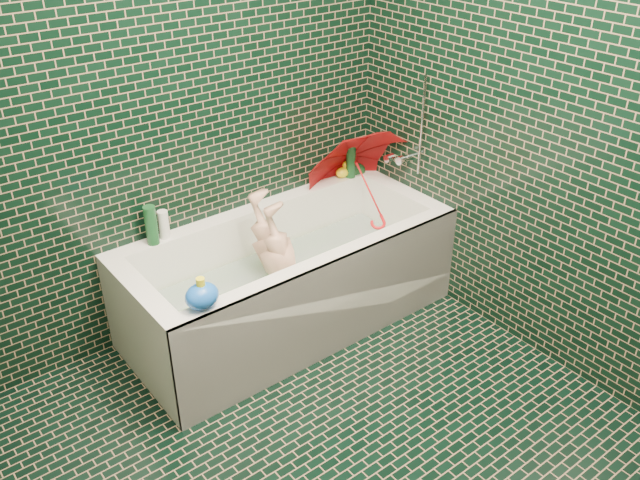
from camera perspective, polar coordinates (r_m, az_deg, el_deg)
wall_back at (r=3.23m, az=-13.80°, el=11.73°), size 2.80×0.00×2.80m
wall_right at (r=3.07m, az=21.97°, el=9.43°), size 0.00×2.80×2.80m
bathtub at (r=3.58m, az=-2.53°, el=-4.10°), size 1.70×0.75×0.55m
bath_mat at (r=3.62m, az=-2.67°, el=-4.70°), size 1.35×0.47×0.01m
water at (r=3.54m, az=-2.73°, el=-2.80°), size 1.48×0.53×0.00m
faucet at (r=3.78m, az=7.33°, el=7.37°), size 0.18×0.19×0.55m
child at (r=3.51m, az=-2.90°, el=-2.91°), size 1.00×0.53×0.41m
umbrella at (r=3.82m, az=4.09°, el=4.37°), size 0.92×0.99×0.86m
soap_bottle_a at (r=4.09m, az=3.61°, el=5.97°), size 0.11×0.11×0.26m
soap_bottle_b at (r=4.01m, az=2.99°, el=5.50°), size 0.11×0.11×0.21m
soap_bottle_c at (r=4.02m, az=3.29°, el=5.51°), size 0.17×0.17×0.18m
bottle_right_tall at (r=3.94m, az=2.62°, el=6.77°), size 0.07×0.07×0.22m
bottle_right_pump at (r=3.98m, az=2.62°, el=6.86°), size 0.07×0.07×0.20m
bottle_left_tall at (r=3.36m, az=-14.03°, el=1.21°), size 0.07×0.07×0.20m
bottle_left_short at (r=3.41m, az=-13.02°, el=1.28°), size 0.07×0.07×0.15m
rubber_duck at (r=3.97m, az=1.95°, el=5.82°), size 0.11×0.08×0.09m
bath_toy at (r=2.87m, az=-9.92°, el=-4.64°), size 0.17×0.15×0.14m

